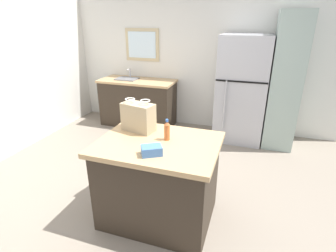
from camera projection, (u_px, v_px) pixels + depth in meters
name	position (u px, v px, depth m)	size (l,w,h in m)	color
ground	(150.00, 199.00, 3.14)	(6.07, 6.07, 0.00)	gray
back_wall	(200.00, 54.00, 4.85)	(5.00, 0.13, 2.72)	silver
kitchen_island	(159.00, 180.00, 2.72)	(1.16, 0.90, 0.88)	#33281E
refrigerator	(242.00, 90.00, 4.41)	(0.79, 0.75, 1.75)	#B7B7BC
tall_cabinet	(285.00, 82.00, 4.16)	(0.46, 0.67, 2.10)	#9EB2A8
sink_counter	(138.00, 102.00, 5.19)	(1.43, 0.64, 1.08)	#33281E
shopping_bag	(138.00, 117.00, 2.76)	(0.37, 0.24, 0.34)	tan
small_box	(152.00, 150.00, 2.30)	(0.18, 0.12, 0.08)	#4775B7
bottle	(167.00, 131.00, 2.56)	(0.06, 0.06, 0.21)	#C66633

